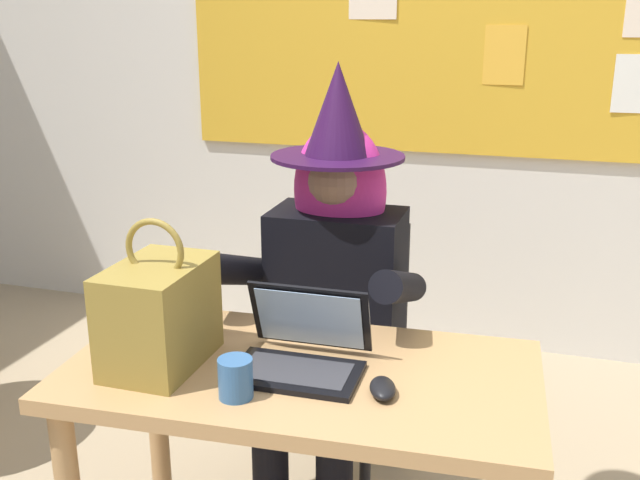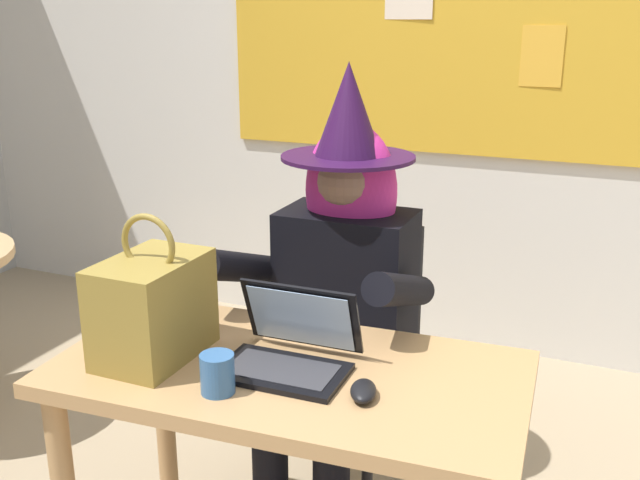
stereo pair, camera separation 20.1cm
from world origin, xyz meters
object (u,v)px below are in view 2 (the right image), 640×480
object	(u,v)px
computer_mouse	(363,391)
coffee_mug	(217,374)
desk_main	(289,407)
chair_at_desk	(354,339)
person_costumed	(340,271)
handbag	(153,307)
laptop	(289,350)

from	to	relation	value
computer_mouse	coffee_mug	xyz separation A→B (m)	(-0.32, -0.11, 0.03)
desk_main	chair_at_desk	bearing A→B (deg)	96.24
chair_at_desk	person_costumed	bearing A→B (deg)	1.90
person_costumed	handbag	distance (m)	0.68
laptop	computer_mouse	bearing A→B (deg)	-19.83
chair_at_desk	person_costumed	world-z (taller)	person_costumed
person_costumed	handbag	world-z (taller)	person_costumed
person_costumed	computer_mouse	size ratio (longest dim) A/B	13.76
computer_mouse	desk_main	bearing A→B (deg)	145.18
handbag	computer_mouse	bearing A→B (deg)	0.67
chair_at_desk	coffee_mug	distance (m)	0.88
chair_at_desk	laptop	xyz separation A→B (m)	(0.07, -0.66, 0.27)
chair_at_desk	laptop	distance (m)	0.72
desk_main	handbag	distance (m)	0.43
laptop	chair_at_desk	bearing A→B (deg)	94.77
person_costumed	coffee_mug	world-z (taller)	person_costumed
chair_at_desk	computer_mouse	bearing A→B (deg)	26.73
laptop	handbag	bearing A→B (deg)	-168.57
chair_at_desk	computer_mouse	world-z (taller)	chair_at_desk
person_costumed	handbag	size ratio (longest dim) A/B	3.79
laptop	computer_mouse	world-z (taller)	laptop
laptop	computer_mouse	xyz separation A→B (m)	(0.22, -0.07, -0.03)
computer_mouse	handbag	distance (m)	0.58
coffee_mug	desk_main	bearing A→B (deg)	62.53
person_costumed	coffee_mug	xyz separation A→B (m)	(-0.02, -0.72, -0.02)
chair_at_desk	handbag	world-z (taller)	handbag
desk_main	chair_at_desk	world-z (taller)	chair_at_desk
computer_mouse	handbag	bearing A→B (deg)	163.61
chair_at_desk	handbag	bearing A→B (deg)	-15.17
person_costumed	handbag	bearing A→B (deg)	-23.56
desk_main	coffee_mug	xyz separation A→B (m)	(-0.09, -0.18, 0.16)
desk_main	laptop	distance (m)	0.16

